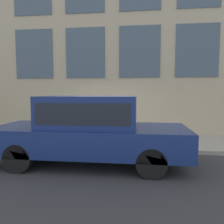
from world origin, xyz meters
TOP-DOWN VIEW (x-y plane):
  - ground_plane at (0.00, 0.00)m, footprint 80.00×80.00m
  - sidewalk at (1.32, 0.00)m, footprint 2.63×60.00m
  - building_facade at (2.78, -0.00)m, footprint 0.33×40.00m
  - fire_hydrant at (0.54, -0.42)m, footprint 0.32×0.44m
  - person at (0.84, -0.05)m, footprint 0.32×0.21m
  - parked_car_navy_near at (-1.19, 0.13)m, footprint 1.92×5.06m

SIDE VIEW (x-z plane):
  - ground_plane at x=0.00m, z-range 0.00..0.00m
  - sidewalk at x=1.32m, z-range 0.00..0.13m
  - fire_hydrant at x=0.54m, z-range 0.14..0.98m
  - person at x=0.84m, z-range 0.26..1.59m
  - parked_car_navy_near at x=-1.19m, z-range 0.08..1.89m
  - building_facade at x=2.78m, z-range 0.00..9.83m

